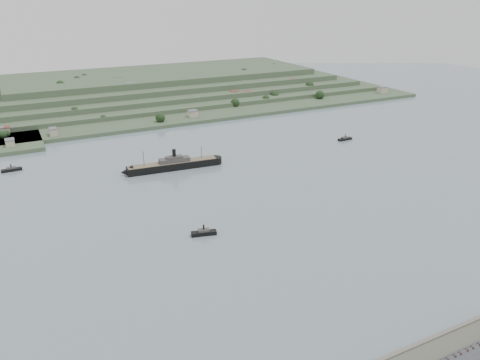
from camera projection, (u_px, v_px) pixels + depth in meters
name	position (u px, v px, depth m)	size (l,w,h in m)	color
ground	(267.00, 208.00, 327.36)	(1400.00, 1400.00, 0.00)	slate
far_peninsula	(146.00, 90.00, 660.07)	(760.00, 309.00, 30.00)	#33472F
steamship	(170.00, 165.00, 397.64)	(88.17, 17.23, 21.14)	black
tugboat	(204.00, 233.00, 290.94)	(16.32, 7.95, 7.10)	black
ferry_west	(12.00, 169.00, 395.16)	(16.52, 5.31, 6.12)	black
ferry_east	(345.00, 139.00, 477.97)	(16.06, 5.26, 5.94)	black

